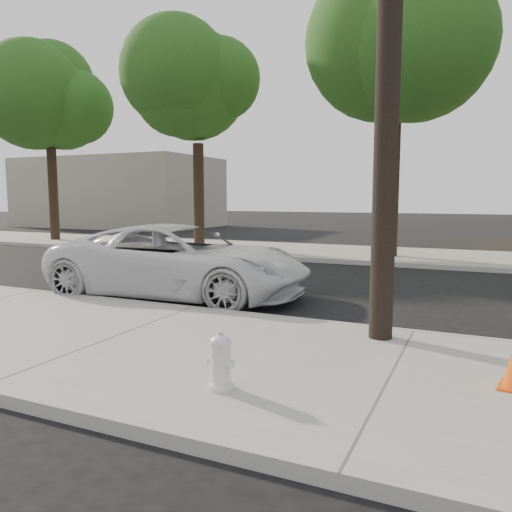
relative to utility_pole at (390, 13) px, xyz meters
The scene contains 11 objects.
ground 6.51m from the utility_pole, 143.13° to the left, with size 120.00×120.00×0.00m, color black.
near_sidewalk 6.07m from the utility_pole, 156.04° to the right, with size 90.00×4.40×0.15m, color gray.
far_sidewalk 12.64m from the utility_pole, 107.82° to the left, with size 90.00×5.00×0.15m, color gray.
curb_near 5.89m from the utility_pole, behind, with size 90.00×0.12×0.16m, color #9E9B93.
building_far 32.82m from the utility_pole, 136.11° to the left, with size 14.00×8.00×5.00m, color gray.
utility_pole is the anchor object (origin of this frame).
tree_a 20.43m from the utility_pole, 148.77° to the left, with size 4.65×4.50×9.00m.
tree_b 14.37m from the utility_pole, 131.18° to the left, with size 4.34×4.20×8.45m.
tree_c 10.66m from the utility_pole, 97.63° to the left, with size 4.96×4.80×9.55m.
police_cruiser 6.45m from the utility_pole, 157.55° to the left, with size 2.66×5.78×1.61m, color silver.
fire_hydrant 5.19m from the utility_pole, 113.91° to the right, with size 0.31×0.29×0.59m.
Camera 1 is at (4.89, -9.95, 2.21)m, focal length 35.00 mm.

